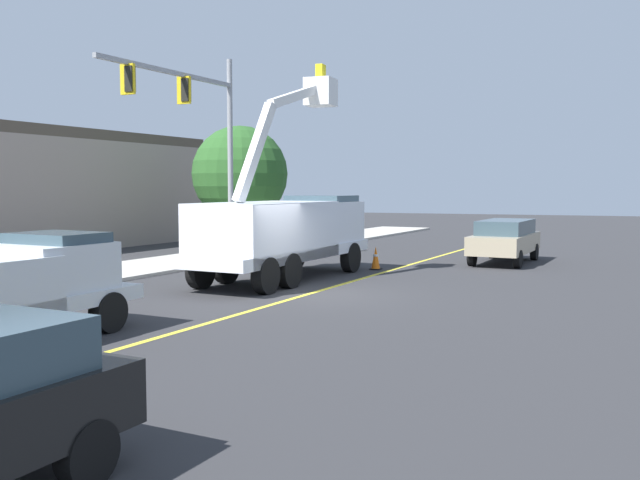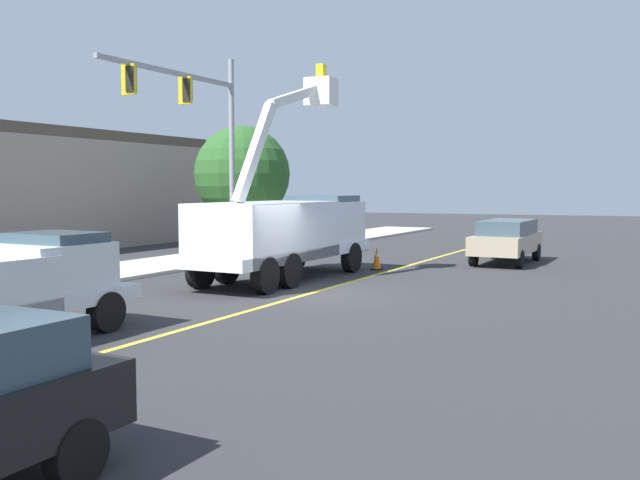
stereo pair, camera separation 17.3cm
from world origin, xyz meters
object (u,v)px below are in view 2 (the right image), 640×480
Objects in this scene: passing_minivan at (507,238)px; traffic_cone_mid_front at (377,258)px; traffic_signal_mast at (200,121)px; utility_bucket_truck at (285,230)px.

passing_minivan is 5.92× the size of traffic_cone_mid_front.
traffic_cone_mid_front is at bearing -82.39° from traffic_signal_mast.
traffic_signal_mast reaches higher than traffic_cone_mid_front.
utility_bucket_truck is 6.70m from traffic_signal_mast.
passing_minivan is 5.77m from traffic_cone_mid_front.
utility_bucket_truck is 4.28m from traffic_cone_mid_front.
utility_bucket_truck is 10.01× the size of traffic_cone_mid_front.
traffic_cone_mid_front is 8.52m from traffic_signal_mast.
traffic_signal_mast is at bearing 97.61° from traffic_cone_mid_front.
passing_minivan is at bearing -46.12° from traffic_cone_mid_front.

